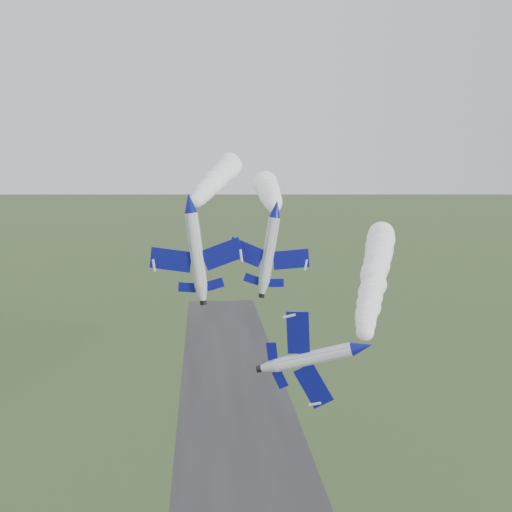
% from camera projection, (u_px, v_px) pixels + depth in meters
% --- Properties ---
extents(runway, '(24.00, 260.00, 0.04)m').
position_uv_depth(runway, '(250.00, 501.00, 86.28)').
color(runway, '#2D2D30').
rests_on(runway, ground).
extents(jet_lead, '(5.81, 11.04, 8.94)m').
position_uv_depth(jet_lead, '(362.00, 347.00, 51.92)').
color(jet_lead, silver).
extents(smoke_trail_jet_lead, '(26.67, 66.73, 5.18)m').
position_uv_depth(smoke_trail_jet_lead, '(376.00, 265.00, 86.95)').
color(smoke_trail_jet_lead, white).
extents(jet_pair_left, '(10.90, 13.02, 3.28)m').
position_uv_depth(jet_pair_left, '(189.00, 203.00, 64.23)').
color(jet_pair_left, silver).
extents(smoke_trail_jet_pair_left, '(13.11, 64.34, 4.75)m').
position_uv_depth(smoke_trail_jet_pair_left, '(219.00, 177.00, 98.97)').
color(smoke_trail_jet_pair_left, white).
extents(jet_pair_right, '(9.63, 11.63, 3.11)m').
position_uv_depth(jet_pair_right, '(276.00, 209.00, 65.54)').
color(jet_pair_right, silver).
extents(smoke_trail_jet_pair_right, '(9.84, 60.45, 4.86)m').
position_uv_depth(smoke_trail_jet_pair_right, '(268.00, 190.00, 97.88)').
color(smoke_trail_jet_pair_right, white).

